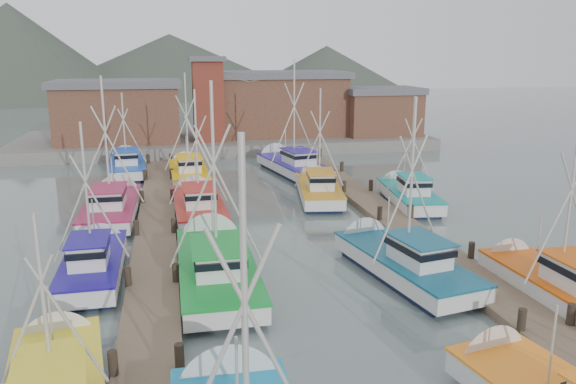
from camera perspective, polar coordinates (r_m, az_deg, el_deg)
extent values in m
plane|color=#546561|center=(27.73, 1.27, -7.26)|extent=(260.00, 260.00, 0.00)
cube|color=brown|center=(30.80, -13.32, -5.06)|extent=(2.20, 46.00, 0.40)
cylinder|color=black|center=(18.90, -17.28, -17.16)|extent=(0.30, 0.30, 1.50)
cylinder|color=black|center=(25.15, -15.90, -8.99)|extent=(0.30, 0.30, 1.50)
cylinder|color=black|center=(31.72, -15.12, -4.14)|extent=(0.30, 0.30, 1.50)
cylinder|color=black|center=(38.44, -14.61, -0.96)|extent=(0.30, 0.30, 1.50)
cylinder|color=black|center=(45.25, -14.25, 1.26)|extent=(0.30, 0.30, 1.50)
cylinder|color=black|center=(52.10, -13.99, 2.91)|extent=(0.30, 0.30, 1.50)
cylinder|color=black|center=(18.79, -10.93, -16.95)|extent=(0.30, 0.30, 1.50)
cylinder|color=black|center=(25.07, -11.29, -8.80)|extent=(0.30, 0.30, 1.50)
cylinder|color=black|center=(31.65, -11.50, -3.97)|extent=(0.30, 0.30, 1.50)
cylinder|color=black|center=(38.38, -11.63, -0.82)|extent=(0.30, 0.30, 1.50)
cylinder|color=black|center=(45.20, -11.72, 1.39)|extent=(0.30, 0.30, 1.50)
cylinder|color=black|center=(52.06, -11.79, 3.02)|extent=(0.30, 0.30, 1.50)
cube|color=brown|center=(33.38, 11.48, -3.48)|extent=(2.20, 46.00, 0.40)
cylinder|color=black|center=(22.25, 22.58, -12.68)|extent=(0.30, 0.30, 1.50)
cylinder|color=black|center=(27.76, 14.48, -6.70)|extent=(0.30, 0.30, 1.50)
cylinder|color=black|center=(33.83, 9.28, -2.70)|extent=(0.30, 0.30, 1.50)
cylinder|color=black|center=(40.19, 5.72, 0.07)|extent=(0.30, 0.30, 1.50)
cylinder|color=black|center=(46.75, 3.14, 2.07)|extent=(0.30, 0.30, 1.50)
cylinder|color=black|center=(53.41, 1.20, 3.58)|extent=(0.30, 0.30, 1.50)
cylinder|color=black|center=(23.39, 26.72, -11.81)|extent=(0.30, 0.30, 1.50)
cylinder|color=black|center=(28.68, 18.09, -6.29)|extent=(0.30, 0.30, 1.50)
cylinder|color=black|center=(34.58, 12.38, -2.48)|extent=(0.30, 0.30, 1.50)
cylinder|color=black|center=(40.83, 8.40, 0.21)|extent=(0.30, 0.30, 1.50)
cylinder|color=black|center=(47.30, 5.49, 2.17)|extent=(0.30, 0.30, 1.50)
cylinder|color=black|center=(53.89, 3.28, 3.65)|extent=(0.30, 0.30, 1.50)
cube|color=slate|center=(63.16, -6.41, 5.24)|extent=(44.00, 16.00, 1.20)
cube|color=brown|center=(60.69, -16.78, 7.58)|extent=(12.00, 8.00, 5.50)
cube|color=#58585D|center=(60.46, -16.99, 10.50)|extent=(12.72, 8.48, 0.70)
cube|color=brown|center=(63.57, -1.05, 8.74)|extent=(14.00, 9.00, 6.20)
cube|color=#58585D|center=(63.35, -1.06, 11.85)|extent=(14.84, 9.54, 0.70)
cube|color=brown|center=(63.80, 9.32, 7.81)|extent=(8.00, 6.00, 4.50)
cube|color=#58585D|center=(63.59, 9.41, 10.14)|extent=(8.48, 6.36, 0.70)
cube|color=maroon|center=(58.51, -8.11, 9.04)|extent=(3.00, 3.00, 8.00)
cube|color=#58585D|center=(58.31, -8.26, 13.20)|extent=(3.60, 3.60, 0.50)
cone|color=#3B4439|center=(144.60, -25.80, 8.56)|extent=(110.00, 110.00, 42.00)
cone|color=#3B4439|center=(155.50, -11.71, 9.91)|extent=(140.00, 140.00, 30.00)
cone|color=#3B4439|center=(151.17, 3.89, 10.06)|extent=(90.00, 90.00, 24.00)
cone|color=silver|center=(17.65, -6.17, -18.59)|extent=(3.04, 1.14, 3.03)
cylinder|color=#B4AFA5|center=(11.14, -4.39, -13.57)|extent=(0.14, 0.14, 7.55)
cylinder|color=#B4AFA5|center=(11.53, -7.52, -17.68)|extent=(2.70, 0.14, 5.90)
cylinder|color=#B4AFA5|center=(11.65, -1.14, -17.20)|extent=(2.70, 0.14, 5.90)
cone|color=silver|center=(19.81, 18.91, -15.42)|extent=(2.76, 1.56, 2.60)
cylinder|color=#B4AFA5|center=(17.38, 25.27, -13.85)|extent=(0.08, 0.08, 2.32)
cone|color=silver|center=(21.29, -22.24, -13.59)|extent=(2.62, 1.46, 2.48)
cube|color=black|center=(16.32, -23.07, -17.17)|extent=(2.08, 2.85, 0.28)
cube|color=yellow|center=(16.15, -23.19, -16.07)|extent=(2.20, 3.02, 0.07)
cylinder|color=#B4AFA5|center=(16.26, -23.55, -10.51)|extent=(0.14, 0.14, 5.00)
cylinder|color=#B4AFA5|center=(16.56, -25.28, -12.50)|extent=(1.81, 0.36, 3.92)
cylinder|color=#B4AFA5|center=(16.47, -21.41, -12.24)|extent=(1.81, 0.36, 3.92)
cylinder|color=#B4AFA5|center=(18.24, -22.92, -12.26)|extent=(0.08, 0.08, 2.39)
cube|color=#0F1734|center=(25.54, -7.21, -9.17)|extent=(2.84, 8.64, 0.70)
cube|color=silver|center=(25.29, -7.25, -7.81)|extent=(3.23, 9.81, 0.80)
cube|color=#0C8C2A|center=(25.15, -7.28, -7.01)|extent=(3.32, 9.91, 0.10)
cone|color=silver|center=(29.94, -8.01, -4.66)|extent=(3.07, 1.11, 3.06)
cube|color=silver|center=(23.85, -7.09, -6.72)|extent=(1.99, 2.95, 1.10)
cube|color=black|center=(23.77, -7.11, -6.20)|extent=(2.12, 3.24, 0.28)
cube|color=#0C8C2A|center=(23.65, -7.14, -5.38)|extent=(2.25, 3.44, 0.07)
cylinder|color=#B4AFA5|center=(23.85, -7.53, 1.71)|extent=(0.14, 0.14, 7.84)
cylinder|color=#B4AFA5|center=(24.02, -8.95, -0.51)|extent=(2.81, 0.11, 6.13)
cylinder|color=#B4AFA5|center=(24.11, -5.98, -0.36)|extent=(2.81, 0.11, 6.13)
cylinder|color=#B4AFA5|center=(26.42, -7.67, -3.19)|extent=(0.08, 0.08, 2.74)
cube|color=#0F1734|center=(26.49, 11.72, -8.49)|extent=(3.76, 7.84, 0.70)
cube|color=silver|center=(26.25, 11.79, -7.17)|extent=(4.28, 8.91, 0.80)
cube|color=#10546E|center=(26.12, 11.83, -6.40)|extent=(4.37, 9.01, 0.10)
cone|color=silver|center=(29.71, 7.18, -4.78)|extent=(2.83, 1.56, 2.67)
cube|color=silver|center=(25.14, 13.20, -5.90)|extent=(2.16, 2.83, 1.10)
cube|color=black|center=(25.07, 13.22, -5.40)|extent=(2.31, 3.11, 0.28)
cube|color=#10546E|center=(24.95, 13.27, -4.62)|extent=(2.45, 3.29, 0.07)
cylinder|color=#B4AFA5|center=(24.98, 12.45, 1.23)|extent=(0.14, 0.14, 7.14)
cylinder|color=#B4AFA5|center=(24.88, 11.31, -0.75)|extent=(2.52, 0.55, 5.58)
cylinder|color=#B4AFA5|center=(25.48, 13.36, -0.51)|extent=(2.52, 0.55, 5.58)
cylinder|color=#B4AFA5|center=(26.95, 10.14, -2.94)|extent=(0.08, 0.08, 2.39)
cube|color=#0F1734|center=(27.27, -19.06, -8.32)|extent=(2.24, 6.67, 0.70)
cube|color=silver|center=(27.04, -19.17, -7.05)|extent=(2.54, 7.58, 0.80)
cube|color=#1C0F88|center=(26.91, -19.24, -6.29)|extent=(2.62, 7.66, 0.10)
cone|color=silver|center=(30.63, -18.40, -4.83)|extent=(2.37, 1.13, 2.36)
cube|color=silver|center=(25.87, -19.55, -5.78)|extent=(1.55, 2.28, 1.10)
cube|color=black|center=(25.80, -19.59, -5.30)|extent=(1.65, 2.51, 0.28)
cube|color=#1C0F88|center=(25.69, -19.66, -4.54)|extent=(1.75, 2.66, 0.07)
cylinder|color=#B4AFA5|center=(25.90, -19.81, 0.00)|extent=(0.11, 0.11, 6.11)
cylinder|color=#B4AFA5|center=(26.15, -20.81, -1.58)|extent=(2.19, 0.11, 4.78)
cylinder|color=#B4AFA5|center=(26.01, -18.55, -1.47)|extent=(2.19, 0.11, 4.78)
cylinder|color=#B4AFA5|center=(27.82, -19.14, -2.98)|extent=(0.07, 0.07, 2.27)
cube|color=#0F1734|center=(26.08, 25.49, -9.98)|extent=(2.42, 6.72, 0.70)
cube|color=silver|center=(25.84, 25.64, -8.66)|extent=(2.75, 7.64, 0.80)
cube|color=#D15109|center=(25.70, 25.73, -7.87)|extent=(2.83, 7.71, 0.10)
cone|color=silver|center=(28.67, 20.86, -6.32)|extent=(2.43, 1.18, 2.39)
cube|color=silver|center=(24.88, 27.19, -7.34)|extent=(1.62, 2.32, 1.10)
cube|color=black|center=(24.80, 27.25, -6.84)|extent=(1.73, 2.55, 0.28)
cylinder|color=#B4AFA5|center=(24.61, 26.78, -0.52)|extent=(0.11, 0.11, 6.82)
cylinder|color=#B4AFA5|center=(24.48, 25.68, -2.41)|extent=(2.44, 0.17, 5.33)
cylinder|color=#B4AFA5|center=(26.30, 24.15, -4.40)|extent=(0.07, 0.07, 2.21)
cube|color=#0F1734|center=(35.59, -9.03, -2.53)|extent=(2.72, 7.75, 0.70)
cube|color=silver|center=(35.42, -9.07, -1.52)|extent=(3.09, 8.81, 0.80)
cube|color=#AD221A|center=(35.32, -9.09, -0.92)|extent=(3.18, 8.90, 0.10)
cone|color=silver|center=(39.68, -9.57, -0.09)|extent=(2.76, 1.18, 2.73)
cube|color=silver|center=(34.17, -8.98, -0.44)|extent=(1.84, 2.67, 1.10)
cube|color=black|center=(34.11, -9.00, -0.06)|extent=(1.96, 2.93, 0.28)
cube|color=#AD221A|center=(34.03, -9.02, 0.52)|extent=(2.08, 3.11, 0.07)
cylinder|color=#B4AFA5|center=(34.44, -9.28, 4.56)|extent=(0.13, 0.13, 6.86)
cylinder|color=#B4AFA5|center=(34.54, -10.16, 3.19)|extent=(2.46, 0.16, 5.36)
cylinder|color=#B4AFA5|center=(34.62, -8.31, 3.29)|extent=(2.46, 0.16, 5.36)
cylinder|color=#B4AFA5|center=(36.56, -9.36, 1.54)|extent=(0.07, 0.07, 2.44)
cube|color=#0F1734|center=(39.50, 3.14, -0.73)|extent=(3.40, 7.41, 0.70)
cube|color=silver|center=(39.34, 3.16, 0.19)|extent=(3.87, 8.42, 0.80)
cube|color=orange|center=(39.25, 3.16, 0.73)|extent=(3.96, 8.52, 0.10)
cone|color=silver|center=(43.30, 2.59, 1.26)|extent=(2.68, 1.48, 2.54)
cube|color=silver|center=(38.18, 3.33, 1.23)|extent=(2.00, 2.66, 1.10)
cube|color=black|center=(38.13, 3.33, 1.56)|extent=(2.14, 2.92, 0.28)
cube|color=orange|center=(38.06, 3.34, 2.09)|extent=(2.27, 3.09, 0.07)
cylinder|color=#B4AFA5|center=(38.47, 3.26, 5.53)|extent=(0.13, 0.13, 6.65)
cylinder|color=#B4AFA5|center=(38.54, 2.47, 4.38)|extent=(2.36, 0.45, 5.20)
cylinder|color=#B4AFA5|center=(38.65, 4.01, 4.38)|extent=(2.36, 0.45, 5.20)
cylinder|color=#B4AFA5|center=(40.42, 2.97, 2.88)|extent=(0.08, 0.08, 2.26)
cube|color=#0F1734|center=(36.61, -17.42, -2.54)|extent=(2.76, 8.07, 0.70)
cube|color=silver|center=(36.44, -17.50, -1.56)|extent=(3.14, 9.17, 0.80)
cube|color=#981D44|center=(36.35, -17.54, -0.98)|extent=(3.23, 9.26, 0.10)
cone|color=silver|center=(40.87, -16.79, -0.09)|extent=(2.86, 1.16, 2.84)
cube|color=silver|center=(35.16, -17.80, -0.54)|extent=(1.89, 2.77, 1.10)
cube|color=black|center=(35.10, -17.83, -0.17)|extent=(2.01, 3.04, 0.28)
cube|color=#981D44|center=(35.02, -17.87, 0.40)|extent=(2.14, 3.23, 0.07)
cylinder|color=#B4AFA5|center=(35.42, -18.03, 4.97)|extent=(0.14, 0.14, 7.66)
cylinder|color=#B4AFA5|center=(35.65, -18.92, 3.49)|extent=(2.74, 0.16, 5.99)
cylinder|color=#B4AFA5|center=(35.49, -16.91, 3.59)|extent=(2.74, 0.16, 5.99)
cylinder|color=#B4AFA5|center=(37.66, -17.40, 1.44)|extent=(0.08, 0.08, 2.73)
cube|color=#0F1734|center=(38.83, 12.14, -1.28)|extent=(3.04, 6.97, 0.70)
cube|color=silver|center=(38.67, 12.19, -0.35)|extent=(3.45, 7.92, 0.80)
cube|color=#0A837B|center=(38.58, 12.21, 0.19)|extent=(3.54, 8.00, 0.10)
cone|color=silver|center=(42.28, 10.69, 0.72)|extent=(2.54, 1.39, 2.42)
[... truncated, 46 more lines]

